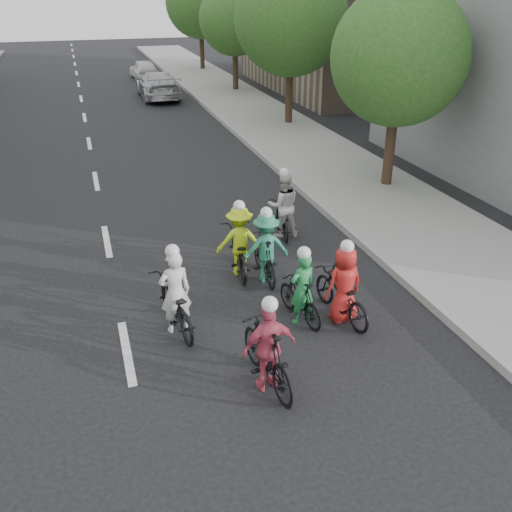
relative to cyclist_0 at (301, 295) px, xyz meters
name	(u,v)px	position (x,y,z in m)	size (l,w,h in m)	color
ground	(127,352)	(-3.34, -0.08, -0.56)	(120.00, 120.00, 0.00)	black
sidewalk_right	(321,158)	(4.66, 9.92, -0.48)	(4.00, 80.00, 0.15)	gray
curb_right	(270,163)	(2.71, 9.92, -0.47)	(0.18, 80.00, 0.18)	#999993
bldg_se	(356,17)	(12.66, 23.92, 3.44)	(10.00, 14.00, 8.00)	gray
tree_r_0	(399,57)	(5.46, 6.52, 3.41)	(4.00, 4.00, 5.97)	black
tree_r_1	(291,18)	(5.46, 15.52, 3.96)	(4.80, 4.80, 6.93)	black
tree_r_2	(235,19)	(5.46, 24.52, 3.41)	(4.00, 4.00, 5.97)	black
tree_r_3	(200,2)	(5.46, 33.52, 3.96)	(4.80, 4.80, 6.93)	black
cyclist_0	(301,295)	(0.00, 0.00, 0.00)	(0.69, 1.52, 1.61)	black
cyclist_1	(175,301)	(-2.34, 0.44, 0.03)	(0.90, 2.00, 1.78)	black
cyclist_2	(283,212)	(1.04, 3.97, 0.10)	(0.90, 1.65, 1.82)	black
cyclist_3	(239,246)	(-0.58, 2.31, 0.08)	(1.10, 1.98, 1.74)	black
cyclist_4	(265,252)	(-0.13, 1.81, 0.11)	(1.04, 1.72, 1.72)	black
cyclist_5	(268,352)	(-1.22, -1.68, 0.08)	(0.94, 1.92, 1.70)	black
cyclist_6	(342,291)	(0.79, -0.15, 0.03)	(0.88, 1.89, 1.70)	black
follow_car_lead	(158,85)	(0.80, 23.75, 0.16)	(2.02, 4.96, 1.44)	#ACADB1
follow_car_trail	(144,69)	(0.90, 30.82, 0.07)	(1.48, 3.67, 1.25)	white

